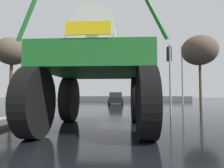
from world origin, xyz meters
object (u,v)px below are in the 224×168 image
object	(u,v)px
traffic_signal_near_left	(26,75)
traffic_signal_far_right	(139,85)
traffic_signal_far_left	(133,83)
oversize_sprayer	(98,70)
streetlight_far_right	(184,71)
traffic_signal_near_right	(169,64)
sedan_ahead	(116,98)
streetlight_far_left	(67,65)
bare_tree_left	(12,52)
bare_tree_right	(199,51)

from	to	relation	value
traffic_signal_near_left	traffic_signal_far_right	distance (m)	17.37
traffic_signal_near_left	traffic_signal_far_left	bearing A→B (deg)	65.96
oversize_sprayer	streetlight_far_right	distance (m)	18.55
streetlight_far_right	traffic_signal_near_right	bearing A→B (deg)	-108.93
sedan_ahead	traffic_signal_far_right	size ratio (longest dim) A/B	1.22
sedan_ahead	traffic_signal_far_right	bearing A→B (deg)	-61.80
traffic_signal_far_right	streetlight_far_left	world-z (taller)	streetlight_far_left
sedan_ahead	traffic_signal_near_right	world-z (taller)	traffic_signal_near_right
traffic_signal_far_right	traffic_signal_near_right	bearing A→B (deg)	-86.08
bare_tree_left	traffic_signal_near_right	bearing A→B (deg)	-25.89
oversize_sprayer	traffic_signal_far_right	bearing A→B (deg)	-8.98
traffic_signal_far_right	streetlight_far_left	bearing A→B (deg)	-150.41
traffic_signal_far_right	bare_tree_left	world-z (taller)	bare_tree_left
traffic_signal_near_left	traffic_signal_near_right	bearing A→B (deg)	-0.07
traffic_signal_near_right	streetlight_far_left	distance (m)	14.52
traffic_signal_far_left	sedan_ahead	bearing A→B (deg)	-140.66
sedan_ahead	traffic_signal_near_right	distance (m)	14.52
oversize_sprayer	streetlight_far_right	world-z (taller)	streetlight_far_right
traffic_signal_far_right	streetlight_far_left	distance (m)	10.22
streetlight_far_left	streetlight_far_right	world-z (taller)	streetlight_far_left
traffic_signal_near_left	bare_tree_right	world-z (taller)	bare_tree_right
bare_tree_left	bare_tree_right	bearing A→B (deg)	6.07
streetlight_far_right	bare_tree_right	size ratio (longest dim) A/B	0.97
traffic_signal_near_right	bare_tree_left	bearing A→B (deg)	154.11
traffic_signal_near_left	streetlight_far_right	distance (m)	18.04
streetlight_far_right	traffic_signal_far_left	bearing A→B (deg)	152.52
sedan_ahead	traffic_signal_near_left	world-z (taller)	traffic_signal_near_left
traffic_signal_near_right	bare_tree_right	world-z (taller)	bare_tree_right
streetlight_far_left	sedan_ahead	bearing A→B (deg)	28.82
traffic_signal_far_left	bare_tree_right	size ratio (longest dim) A/B	0.54
oversize_sprayer	traffic_signal_far_left	world-z (taller)	oversize_sprayer
bare_tree_left	streetlight_far_left	bearing A→B (deg)	39.74
bare_tree_left	traffic_signal_far_right	bearing A→B (deg)	33.34
traffic_signal_near_right	traffic_signal_far_left	world-z (taller)	traffic_signal_near_right
sedan_ahead	streetlight_far_right	world-z (taller)	streetlight_far_right
streetlight_far_left	bare_tree_right	distance (m)	14.76
bare_tree_left	streetlight_far_right	bearing A→B (deg)	16.47
sedan_ahead	bare_tree_left	bearing A→B (deg)	121.22
traffic_signal_near_left	bare_tree_left	size ratio (longest dim) A/B	0.49
traffic_signal_near_right	streetlight_far_right	world-z (taller)	streetlight_far_right
sedan_ahead	traffic_signal_near_right	xyz separation A→B (m)	(4.11, -13.73, 2.31)
oversize_sprayer	streetlight_far_left	xyz separation A→B (m)	(-6.22, 15.01, 2.61)
sedan_ahead	traffic_signal_far_left	distance (m)	3.59
streetlight_far_left	traffic_signal_far_right	bearing A→B (deg)	29.59
traffic_signal_far_left	traffic_signal_far_right	bearing A→B (deg)	0.55
oversize_sprayer	traffic_signal_near_left	world-z (taller)	oversize_sprayer
traffic_signal_far_left	bare_tree_right	bearing A→B (deg)	-44.29
traffic_signal_near_right	streetlight_far_left	bearing A→B (deg)	132.48
oversize_sprayer	traffic_signal_far_right	size ratio (longest dim) A/B	1.68
streetlight_far_right	streetlight_far_left	bearing A→B (deg)	-172.95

